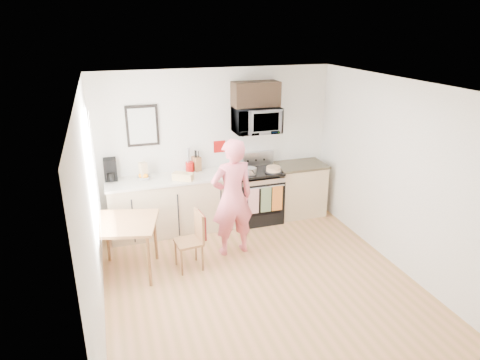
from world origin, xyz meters
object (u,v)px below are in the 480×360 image
object	(u,v)px
microwave	(256,120)
cake	(273,169)
dining_table	(125,228)
range	(257,196)
chair	(196,232)
person	(232,198)

from	to	relation	value
microwave	cake	distance (m)	0.87
microwave	dining_table	distance (m)	2.78
cake	microwave	bearing A→B (deg)	125.20
range	microwave	xyz separation A→B (m)	(-0.00, 0.10, 1.32)
range	dining_table	xyz separation A→B (m)	(-2.28, -1.06, 0.25)
microwave	dining_table	size ratio (longest dim) A/B	0.87
chair	person	bearing A→B (deg)	15.38
chair	cake	xyz separation A→B (m)	(1.55, 1.00, 0.43)
person	chair	xyz separation A→B (m)	(-0.60, -0.23, -0.35)
person	chair	size ratio (longest dim) A/B	2.12
range	person	world-z (taller)	person
microwave	person	size ratio (longest dim) A/B	0.43
range	person	distance (m)	1.29
dining_table	cake	distance (m)	2.65
dining_table	chair	xyz separation A→B (m)	(0.94, -0.13, -0.15)
person	range	bearing A→B (deg)	-133.51
dining_table	cake	bearing A→B (deg)	19.27
person	cake	size ratio (longest dim) A/B	6.17
microwave	chair	bearing A→B (deg)	-136.03
range	cake	world-z (taller)	range
microwave	dining_table	world-z (taller)	microwave
dining_table	cake	world-z (taller)	cake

